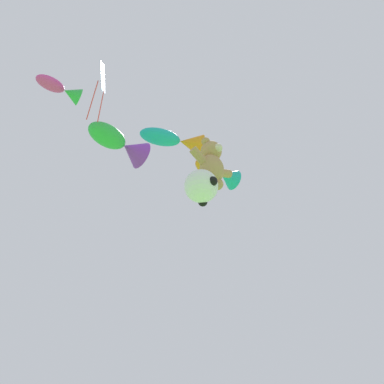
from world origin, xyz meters
TOP-DOWN VIEW (x-y plane):
  - teddy_bear_kite at (-0.97, 3.19)m, footprint 1.74×0.76m
  - soccer_ball_kite at (-1.48, 3.15)m, footprint 1.04×1.04m
  - fish_kite_tangerine at (1.06, 4.65)m, footprint 1.96×0.99m
  - fish_kite_teal at (-0.64, 5.28)m, footprint 2.53×1.84m
  - fish_kite_emerald at (-2.62, 5.93)m, footprint 2.17×1.05m
  - fish_kite_magenta at (-5.01, 6.12)m, footprint 1.52×0.78m
  - diamond_kite at (-4.00, 5.42)m, footprint 0.91×1.07m

SIDE VIEW (x-z plane):
  - soccer_ball_kite at x=-1.48m, z-range 7.22..8.18m
  - teddy_bear_kite at x=-0.97m, z-range 8.02..9.78m
  - fish_kite_emerald at x=-2.62m, z-range 9.99..11.03m
  - fish_kite_tangerine at x=1.06m, z-range 10.17..10.99m
  - fish_kite_magenta at x=-5.01m, z-range 11.20..11.80m
  - fish_kite_teal at x=-0.64m, z-range 11.13..12.02m
  - diamond_kite at x=-4.00m, z-range 10.75..13.66m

